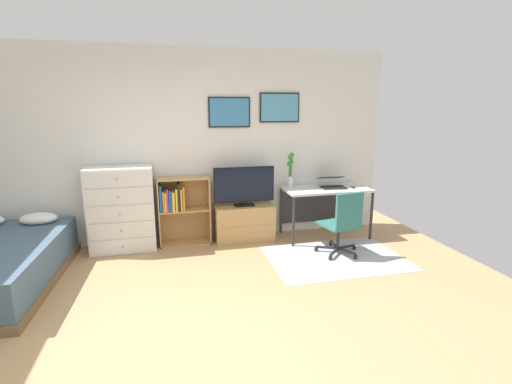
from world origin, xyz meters
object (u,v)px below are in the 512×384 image
(bamboo_vase, at_px, (290,169))
(desk, at_px, (323,195))
(office_chair, at_px, (343,222))
(laptop, at_px, (332,183))
(television, at_px, (244,186))
(computer_mouse, at_px, (353,187))
(tv_stand, at_px, (244,222))
(dresser, at_px, (122,209))
(bookshelf, at_px, (180,206))

(bamboo_vase, bearing_deg, desk, -13.09)
(office_chair, distance_m, laptop, 0.90)
(laptop, bearing_deg, desk, 170.65)
(television, xyz_separation_m, desk, (1.20, -0.02, -0.19))
(office_chair, bearing_deg, computer_mouse, 44.30)
(laptop, bearing_deg, tv_stand, -178.58)
(dresser, distance_m, desk, 2.87)
(television, distance_m, laptop, 1.32)
(desk, height_order, laptop, laptop)
(bamboo_vase, bearing_deg, office_chair, -66.94)
(desk, bearing_deg, bamboo_vase, 166.91)
(tv_stand, distance_m, office_chair, 1.44)
(desk, xyz_separation_m, bamboo_vase, (-0.49, 0.11, 0.40))
(television, relative_size, office_chair, 1.01)
(tv_stand, height_order, desk, desk)
(desk, distance_m, laptop, 0.22)
(office_chair, relative_size, bamboo_vase, 1.69)
(television, height_order, bamboo_vase, bamboo_vase)
(desk, relative_size, laptop, 3.01)
(television, bearing_deg, desk, -0.97)
(bookshelf, xyz_separation_m, desk, (2.11, -0.10, 0.06))
(television, distance_m, office_chair, 1.45)
(tv_stand, distance_m, computer_mouse, 1.68)
(dresser, xyz_separation_m, bamboo_vase, (2.38, 0.09, 0.44))
(laptop, height_order, computer_mouse, laptop)
(dresser, relative_size, television, 1.31)
(bookshelf, bearing_deg, office_chair, -24.77)
(desk, bearing_deg, television, 179.03)
(dresser, relative_size, desk, 0.91)
(bookshelf, relative_size, desk, 0.76)
(office_chair, height_order, bamboo_vase, bamboo_vase)
(bookshelf, distance_m, office_chair, 2.23)
(television, bearing_deg, dresser, 179.75)
(dresser, xyz_separation_m, television, (1.66, -0.01, 0.23))
(tv_stand, relative_size, desk, 0.68)
(laptop, height_order, bamboo_vase, bamboo_vase)
(bookshelf, relative_size, laptop, 2.29)
(dresser, distance_m, television, 1.68)
(computer_mouse, bearing_deg, bamboo_vase, 162.48)
(bookshelf, bearing_deg, desk, -2.62)
(desk, xyz_separation_m, office_chair, (-0.08, -0.84, -0.15))
(television, height_order, desk, television)
(bookshelf, xyz_separation_m, bamboo_vase, (1.62, 0.02, 0.46))
(television, relative_size, desk, 0.69)
(laptop, distance_m, computer_mouse, 0.30)
(dresser, height_order, bamboo_vase, bamboo_vase)
(office_chair, bearing_deg, bamboo_vase, 102.04)
(desk, distance_m, office_chair, 0.86)
(tv_stand, bearing_deg, office_chair, -38.20)
(dresser, bearing_deg, office_chair, -17.30)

